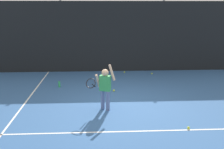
{
  "coord_description": "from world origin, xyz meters",
  "views": [
    {
      "loc": [
        -0.64,
        -7.23,
        2.89
      ],
      "look_at": [
        -0.23,
        0.45,
        0.85
      ],
      "focal_mm": 41.16,
      "sensor_mm": 36.0,
      "label": 1
    }
  ],
  "objects": [
    {
      "name": "ground_plane",
      "position": [
        0.0,
        0.0,
        0.0
      ],
      "size": [
        20.0,
        20.0,
        0.0
      ],
      "primitive_type": "plane",
      "color": "#335B93"
    },
    {
      "name": "court_line_sideline",
      "position": [
        -2.94,
        1.0,
        0.0
      ],
      "size": [
        0.05,
        9.0,
        0.0
      ],
      "primitive_type": "cube",
      "color": "white",
      "rests_on": "ground"
    },
    {
      "name": "court_line_baseline",
      "position": [
        0.0,
        -1.68,
        0.0
      ],
      "size": [
        9.0,
        0.05,
        0.0
      ],
      "primitive_type": "cube",
      "color": "white",
      "rests_on": "ground"
    },
    {
      "name": "fence_post_2",
      "position": [
        2.26,
        4.38,
        1.64
      ],
      "size": [
        0.09,
        0.09,
        3.28
      ],
      "primitive_type": "cylinder",
      "color": "slate",
      "rests_on": "ground"
    },
    {
      "name": "tennis_ball_1",
      "position": [
        1.53,
        -1.63,
        0.03
      ],
      "size": [
        0.07,
        0.07,
        0.07
      ],
      "primitive_type": "sphere",
      "color": "#CCE033",
      "rests_on": "ground"
    },
    {
      "name": "tennis_ball_2",
      "position": [
        -0.12,
        1.33,
        0.03
      ],
      "size": [
        0.07,
        0.07,
        0.07
      ],
      "primitive_type": "sphere",
      "color": "#CCE033",
      "rests_on": "ground"
    },
    {
      "name": "back_fence_windscreen",
      "position": [
        0.0,
        4.32,
        1.56
      ],
      "size": [
        13.88,
        0.08,
        3.13
      ],
      "primitive_type": "cube",
      "color": "black",
      "rests_on": "ground"
    },
    {
      "name": "tennis_ball_3",
      "position": [
        0.51,
        3.92,
        0.03
      ],
      "size": [
        0.07,
        0.07,
        0.07
      ],
      "primitive_type": "sphere",
      "color": "#CCE033",
      "rests_on": "ground"
    },
    {
      "name": "tennis_ball_0",
      "position": [
        1.69,
        3.59,
        0.03
      ],
      "size": [
        0.07,
        0.07,
        0.07
      ],
      "primitive_type": "sphere",
      "color": "#CCE033",
      "rests_on": "ground"
    },
    {
      "name": "fence_post_1",
      "position": [
        -2.26,
        4.38,
        1.64
      ],
      "size": [
        0.09,
        0.09,
        3.28
      ],
      "primitive_type": "cylinder",
      "color": "slate",
      "rests_on": "ground"
    },
    {
      "name": "tennis_player",
      "position": [
        -0.49,
        -0.31,
        0.73
      ],
      "size": [
        0.86,
        0.56,
        1.35
      ],
      "rotation": [
        0.0,
        0.0,
        -0.37
      ],
      "color": "slate",
      "rests_on": "ground"
    },
    {
      "name": "water_bottle",
      "position": [
        -2.11,
        1.92,
        0.11
      ],
      "size": [
        0.07,
        0.07,
        0.22
      ],
      "primitive_type": "cylinder",
      "color": "green",
      "rests_on": "ground"
    }
  ]
}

